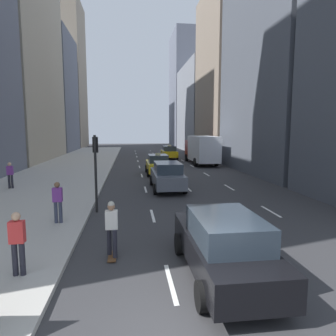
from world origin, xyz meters
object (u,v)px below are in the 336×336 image
object	(u,v)px
box_truck	(201,149)
skateboarder	(112,227)
pedestrian_mid_block	(58,200)
pedestrian_far_walking	(10,174)
taxi_lead	(169,152)
sedan_silver_behind	(223,245)
taxi_second	(158,164)
pedestrian_near_curb	(17,240)
sedan_black_near	(167,176)
traffic_light_pole	(96,161)

from	to	relation	value
box_truck	skateboarder	distance (m)	25.59
pedestrian_mid_block	pedestrian_far_walking	bearing A→B (deg)	120.96
skateboarder	pedestrian_mid_block	bearing A→B (deg)	124.92
taxi_lead	skateboarder	bearing A→B (deg)	-100.65
pedestrian_mid_block	sedan_silver_behind	bearing A→B (deg)	-42.65
sedan_silver_behind	pedestrian_far_walking	bearing A→B (deg)	128.16
taxi_second	skateboarder	distance (m)	17.05
sedan_silver_behind	pedestrian_mid_block	xyz separation A→B (m)	(-5.23, 4.82, 0.20)
pedestrian_mid_block	pedestrian_far_walking	distance (m)	9.07
pedestrian_far_walking	pedestrian_near_curb	bearing A→B (deg)	-68.91
skateboarder	pedestrian_near_curb	distance (m)	2.52
taxi_second	sedan_silver_behind	bearing A→B (deg)	-90.00
pedestrian_near_curb	pedestrian_far_walking	bearing A→B (deg)	111.09
sedan_black_near	taxi_second	bearing A→B (deg)	90.00
pedestrian_far_walking	traffic_light_pole	xyz separation A→B (m)	(5.95, -5.75, 1.34)
pedestrian_mid_block	traffic_light_pole	xyz separation A→B (m)	(1.28, 2.03, 1.34)
box_truck	skateboarder	bearing A→B (deg)	-109.51
box_truck	traffic_light_pole	world-z (taller)	traffic_light_pole
pedestrian_far_walking	sedan_black_near	bearing A→B (deg)	-5.11
sedan_black_near	traffic_light_pole	distance (m)	6.44
sedan_silver_behind	pedestrian_mid_block	bearing A→B (deg)	137.35
pedestrian_near_curb	taxi_lead	bearing A→B (deg)	75.79
sedan_black_near	pedestrian_near_curb	size ratio (longest dim) A/B	3.02
skateboarder	traffic_light_pole	world-z (taller)	traffic_light_pole
pedestrian_mid_block	box_truck	bearing A→B (deg)	62.51
sedan_silver_behind	box_truck	size ratio (longest dim) A/B	0.57
skateboarder	pedestrian_far_walking	world-z (taller)	pedestrian_far_walking
taxi_second	pedestrian_mid_block	size ratio (longest dim) A/B	2.67
box_truck	sedan_silver_behind	bearing A→B (deg)	-102.32
taxi_lead	box_truck	distance (m)	7.07
taxi_second	pedestrian_near_curb	size ratio (longest dim) A/B	2.67
taxi_lead	pedestrian_mid_block	world-z (taller)	taxi_lead
taxi_lead	box_truck	world-z (taller)	box_truck
taxi_lead	box_truck	xyz separation A→B (m)	(2.80, -6.44, 0.83)
taxi_lead	sedan_silver_behind	xyz separation A→B (m)	(-2.80, -32.09, -0.01)
sedan_black_near	box_truck	bearing A→B (deg)	68.10
taxi_second	box_truck	distance (m)	9.25
sedan_silver_behind	traffic_light_pole	world-z (taller)	traffic_light_pole
taxi_second	sedan_black_near	distance (m)	6.61
skateboarder	traffic_light_pole	size ratio (longest dim) A/B	0.48
box_truck	pedestrian_mid_block	xyz separation A→B (m)	(-10.83, -20.83, -0.64)
taxi_lead	pedestrian_far_walking	size ratio (longest dim) A/B	2.67
taxi_second	pedestrian_far_walking	size ratio (longest dim) A/B	2.67
pedestrian_near_curb	sedan_black_near	bearing A→B (deg)	65.18
sedan_black_near	skateboarder	distance (m)	10.59
box_truck	skateboarder	world-z (taller)	box_truck
taxi_lead	pedestrian_mid_block	xyz separation A→B (m)	(-8.03, -27.27, 0.19)
taxi_lead	sedan_black_near	bearing A→B (deg)	-97.83
taxi_second	sedan_silver_behind	xyz separation A→B (m)	(-0.00, -18.33, -0.01)
sedan_silver_behind	taxi_lead	bearing A→B (deg)	85.01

